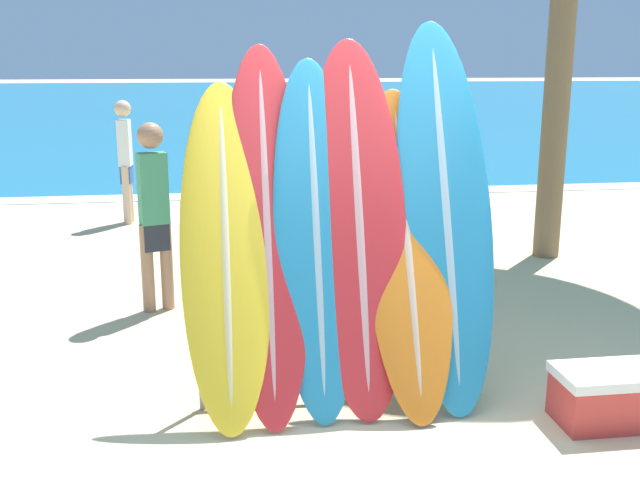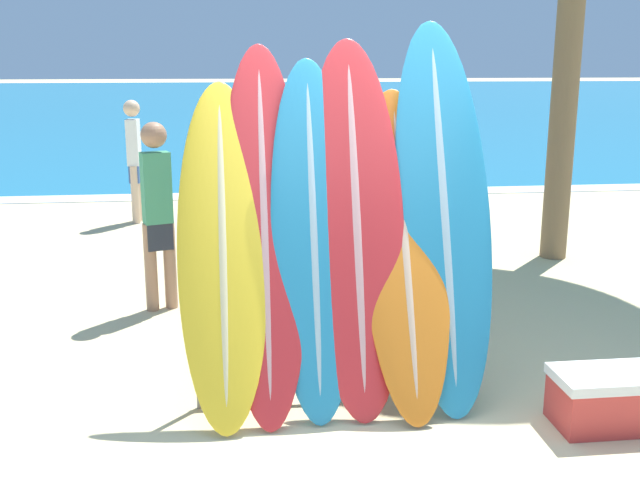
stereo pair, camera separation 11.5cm
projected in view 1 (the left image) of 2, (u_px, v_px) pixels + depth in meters
The scene contains 14 objects.
ground_plane at pixel (382, 427), 4.38m from camera, with size 160.00×160.00×0.00m, color beige.
ocean_water at pixel (230, 99), 40.05m from camera, with size 120.00×60.00×0.01m.
surfboard_rack at pixel (338, 333), 4.62m from camera, with size 1.73×0.04×0.84m.
surfboard_slot_0 at pixel (226, 251), 4.45m from camera, with size 0.54×1.00×1.98m.
surfboard_slot_1 at pixel (267, 229), 4.51m from camera, with size 0.51×1.03×2.21m.
surfboard_slot_2 at pixel (316, 236), 4.52m from camera, with size 0.51×0.88×2.12m.
surfboard_slot_3 at pixel (358, 224), 4.56m from camera, with size 0.60×0.93×2.24m.
surfboard_slot_4 at pixel (407, 249), 4.60m from camera, with size 0.54×1.02×1.93m.
surfboard_slot_5 at pixel (445, 212), 4.66m from camera, with size 0.60×1.01×2.35m.
person_near_water at pixel (329, 165), 8.59m from camera, with size 0.28×0.28×1.67m.
person_mid_beach at pixel (125, 157), 9.67m from camera, with size 0.21×0.27×1.59m.
person_far_left at pixel (154, 210), 6.24m from camera, with size 0.27×0.22×1.60m.
person_far_right at pixel (361, 151), 10.01m from camera, with size 0.22×0.28×1.66m.
cooler_box at pixel (608, 396), 4.41m from camera, with size 0.62×0.38×0.33m.
Camera 1 is at (-0.92, -3.91, 2.10)m, focal length 42.00 mm.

